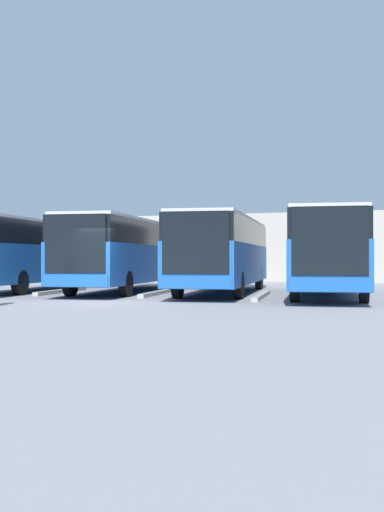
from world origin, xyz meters
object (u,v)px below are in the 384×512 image
bus_0 (328,251)px  bus_3 (35,252)px  bus_1 (224,251)px  bus_2 (127,252)px

bus_0 → bus_3: same height
bus_0 → bus_1: same height
bus_2 → bus_3: same height
bus_0 → bus_2: (8.78, -0.39, 0.00)m
bus_0 → bus_2: same height
bus_1 → bus_2: same height
bus_0 → bus_3: 13.18m
bus_0 → bus_2: size_ratio=1.00×
bus_3 → bus_1: bearing=175.6°
bus_1 → bus_2: bearing=-6.6°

